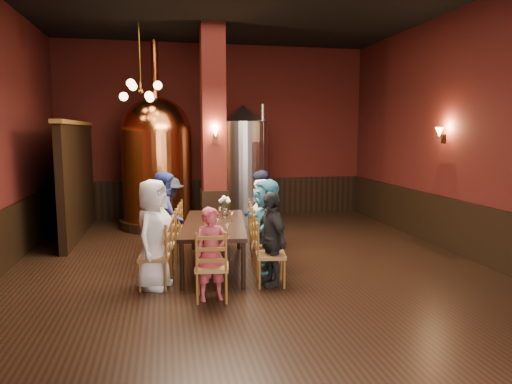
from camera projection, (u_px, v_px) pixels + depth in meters
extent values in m
plane|color=black|center=(252.00, 271.00, 7.45)|extent=(10.00, 10.00, 0.00)
cube|color=#40110D|center=(216.00, 132.00, 12.02)|extent=(8.00, 0.02, 4.50)
cube|color=#40110D|center=(437.00, 133.00, 2.30)|extent=(8.00, 0.02, 4.50)
cube|color=#40110D|center=(477.00, 132.00, 7.94)|extent=(0.02, 10.00, 4.50)
cube|color=black|center=(468.00, 230.00, 8.16)|extent=(0.08, 9.90, 1.00)
cube|color=black|center=(217.00, 198.00, 12.21)|extent=(7.90, 0.08, 1.00)
cube|color=#40110D|center=(213.00, 132.00, 9.82)|extent=(0.58, 0.58, 4.50)
cube|color=black|center=(77.00, 181.00, 9.78)|extent=(0.22, 3.50, 2.40)
cube|color=black|center=(214.00, 224.00, 7.62)|extent=(1.31, 2.51, 0.06)
cylinder|color=black|center=(182.00, 267.00, 6.51)|extent=(0.07, 0.07, 0.69)
cylinder|color=black|center=(243.00, 265.00, 6.57)|extent=(0.07, 0.07, 0.69)
cylinder|color=black|center=(193.00, 232.00, 8.77)|extent=(0.07, 0.07, 0.69)
cylinder|color=black|center=(239.00, 231.00, 8.82)|extent=(0.07, 0.07, 0.69)
imported|color=silver|center=(153.00, 234.00, 6.56)|extent=(0.78, 0.92, 1.59)
imported|color=maroon|center=(160.00, 230.00, 7.24)|extent=(0.43, 0.57, 1.42)
imported|color=navy|center=(165.00, 217.00, 7.88)|extent=(0.43, 0.79, 1.58)
imported|color=black|center=(170.00, 214.00, 8.55)|extent=(0.67, 1.00, 1.43)
imported|color=black|center=(271.00, 239.00, 6.69)|extent=(0.53, 0.87, 1.39)
imported|color=teal|center=(267.00, 225.00, 7.34)|extent=(0.53, 1.43, 1.51)
imported|color=beige|center=(263.00, 220.00, 8.00)|extent=(0.54, 0.75, 1.44)
imported|color=#1A1F35|center=(260.00, 211.00, 8.66)|extent=(0.43, 0.77, 1.54)
imported|color=#B23B47|center=(212.00, 254.00, 6.10)|extent=(0.49, 0.35, 1.26)
cylinder|color=black|center=(159.00, 222.00, 10.91)|extent=(1.83, 1.83, 0.20)
cylinder|color=orange|center=(158.00, 176.00, 10.76)|extent=(1.70, 1.70, 2.03)
sphere|color=orange|center=(157.00, 132.00, 10.63)|extent=(1.63, 1.63, 1.63)
cylinder|color=orange|center=(155.00, 70.00, 10.44)|extent=(0.16, 0.16, 1.32)
cylinder|color=#B2B2B7|center=(243.00, 173.00, 11.27)|extent=(1.31, 1.31, 2.50)
cone|color=#B2B2B7|center=(243.00, 113.00, 11.08)|extent=(1.20, 1.20, 0.40)
cylinder|color=#B2B2B7|center=(263.00, 163.00, 10.93)|extent=(0.08, 0.08, 2.80)
cylinder|color=white|center=(225.00, 210.00, 8.28)|extent=(0.11, 0.11, 0.19)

